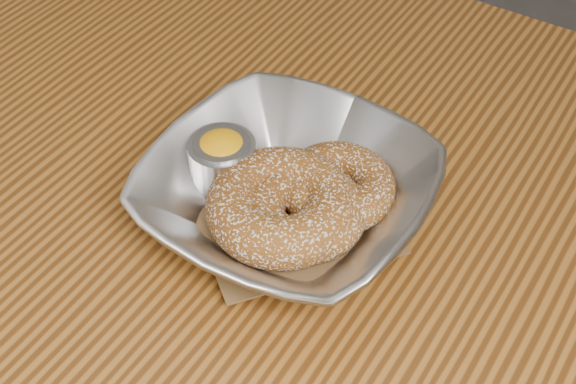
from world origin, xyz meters
The scene contains 7 objects.
table centered at (0.00, 0.00, 0.65)m, with size 1.20×0.80×0.75m.
serving_bowl centered at (0.06, 0.02, 0.78)m, with size 0.22×0.22×0.05m, color #B3B5BA.
parchment centered at (0.06, 0.02, 0.76)m, with size 0.14×0.14×0.00m, color brown.
donut_back centered at (0.09, 0.05, 0.78)m, with size 0.09×0.09×0.03m, color brown.
donut_front centered at (0.07, 0.01, 0.78)m, with size 0.12×0.12×0.04m, color brown.
donut_extra centered at (0.08, 0.01, 0.78)m, with size 0.10×0.10×0.03m, color brown.
ramekin centered at (0.00, 0.02, 0.78)m, with size 0.05×0.05×0.05m.
Camera 1 is at (0.29, -0.35, 1.22)m, focal length 50.00 mm.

